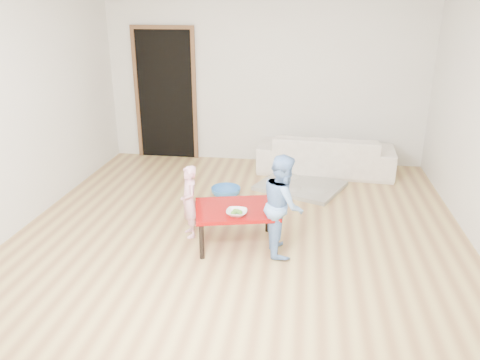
% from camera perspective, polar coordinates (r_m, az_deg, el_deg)
% --- Properties ---
extents(floor, '(5.00, 5.00, 0.01)m').
position_cam_1_polar(floor, '(5.44, 0.30, -5.67)').
color(floor, '#A07244').
rests_on(floor, ground).
extents(back_wall, '(5.00, 0.02, 2.60)m').
position_cam_1_polar(back_wall, '(7.44, 3.05, 12.05)').
color(back_wall, white).
rests_on(back_wall, floor).
extents(left_wall, '(0.02, 5.00, 2.60)m').
position_cam_1_polar(left_wall, '(5.88, -24.81, 7.86)').
color(left_wall, white).
rests_on(left_wall, floor).
extents(doorway, '(1.02, 0.08, 2.11)m').
position_cam_1_polar(doorway, '(7.78, -9.01, 10.15)').
color(doorway, brown).
rests_on(doorway, back_wall).
extents(sofa, '(2.05, 0.91, 0.59)m').
position_cam_1_polar(sofa, '(7.21, 10.38, 3.22)').
color(sofa, white).
rests_on(sofa, floor).
extents(cushion, '(0.46, 0.42, 0.12)m').
position_cam_1_polar(cushion, '(7.01, 8.45, 4.12)').
color(cushion, gold).
rests_on(cushion, sofa).
extents(red_table, '(0.98, 0.82, 0.42)m').
position_cam_1_polar(red_table, '(4.97, -0.42, -5.64)').
color(red_table, '#850707').
rests_on(red_table, floor).
extents(bowl, '(0.21, 0.21, 0.05)m').
position_cam_1_polar(bowl, '(4.71, -0.41, -4.00)').
color(bowl, white).
rests_on(bowl, red_table).
extents(broccoli, '(0.12, 0.12, 0.06)m').
position_cam_1_polar(broccoli, '(4.71, -0.41, -3.98)').
color(broccoli, '#2D5919').
rests_on(broccoli, red_table).
extents(child_pink, '(0.31, 0.35, 0.81)m').
position_cam_1_polar(child_pink, '(5.11, -6.19, -2.63)').
color(child_pink, pink).
rests_on(child_pink, floor).
extents(child_blue, '(0.48, 0.57, 1.05)m').
position_cam_1_polar(child_blue, '(4.73, 5.25, -3.00)').
color(child_blue, '#5D94D7').
rests_on(child_blue, floor).
extents(basin, '(0.39, 0.39, 0.12)m').
position_cam_1_polar(basin, '(6.24, -1.74, -1.48)').
color(basin, '#3375C1').
rests_on(basin, floor).
extents(blanket, '(1.34, 1.25, 0.05)m').
position_cam_1_polar(blanket, '(6.61, 7.38, -0.69)').
color(blanket, '#A59D92').
rests_on(blanket, floor).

